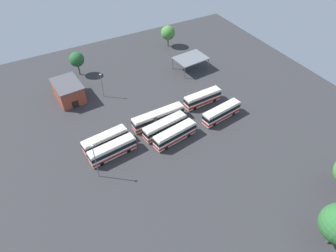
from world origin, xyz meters
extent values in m
plane|color=#333335|center=(0.00, 0.00, 0.00)|extent=(107.69, 107.69, 0.00)
cube|color=silver|center=(-14.49, -1.32, 1.89)|extent=(11.22, 3.75, 3.18)
cube|color=beige|center=(-14.49, -1.32, 3.55)|extent=(10.76, 3.50, 0.14)
cube|color=black|center=(-14.49, -1.32, 2.40)|extent=(11.28, 3.79, 1.02)
cube|color=red|center=(-14.49, -1.32, 1.00)|extent=(11.28, 3.79, 0.64)
cube|color=black|center=(-9.01, -0.72, 2.50)|extent=(0.29, 2.09, 1.17)
cylinder|color=black|center=(-11.23, 0.22, 0.50)|extent=(1.03, 0.41, 1.00)
cylinder|color=black|center=(-10.97, -2.12, 0.50)|extent=(1.03, 0.41, 1.00)
cylinder|color=black|center=(-18.01, -0.53, 0.50)|extent=(1.03, 0.41, 1.00)
cylinder|color=black|center=(-17.76, -2.87, 0.50)|extent=(1.03, 0.41, 1.00)
cube|color=silver|center=(-14.85, 2.33, 1.89)|extent=(11.04, 3.77, 3.18)
cube|color=beige|center=(-14.85, 2.33, 3.55)|extent=(10.59, 3.52, 0.14)
cube|color=black|center=(-14.85, 2.33, 2.40)|extent=(11.10, 3.81, 1.02)
cube|color=red|center=(-14.85, 2.33, 1.00)|extent=(11.10, 3.81, 0.64)
cube|color=black|center=(-9.47, 2.95, 2.50)|extent=(0.30, 2.09, 1.17)
cylinder|color=black|center=(-11.65, 3.88, 0.50)|extent=(1.03, 0.41, 1.00)
cylinder|color=black|center=(-11.39, 1.54, 0.50)|extent=(1.03, 0.41, 1.00)
cylinder|color=black|center=(-18.32, 3.12, 0.50)|extent=(1.03, 0.41, 1.00)
cylinder|color=black|center=(-18.05, 0.78, 0.50)|extent=(1.03, 0.41, 1.00)
cube|color=silver|center=(0.37, -3.81, 1.89)|extent=(11.37, 4.23, 3.18)
cube|color=beige|center=(0.37, -3.81, 3.55)|extent=(10.90, 3.96, 0.14)
cube|color=black|center=(0.37, -3.81, 2.40)|extent=(11.43, 4.27, 1.02)
cube|color=red|center=(0.37, -3.81, 1.00)|extent=(11.43, 4.27, 0.64)
cube|color=black|center=(5.87, -2.96, 2.50)|extent=(0.38, 2.08, 1.17)
cylinder|color=black|center=(3.59, -2.12, 0.50)|extent=(1.03, 0.45, 1.00)
cylinder|color=black|center=(3.95, -4.45, 0.50)|extent=(1.03, 0.45, 1.00)
cylinder|color=black|center=(-3.21, -3.18, 0.50)|extent=(1.03, 0.45, 1.00)
cylinder|color=black|center=(-2.85, -5.50, 0.50)|extent=(1.03, 0.45, 1.00)
cube|color=silver|center=(-0.34, -0.13, 1.89)|extent=(11.74, 4.01, 3.18)
cube|color=beige|center=(-0.34, -0.13, 3.55)|extent=(11.26, 3.75, 0.14)
cube|color=black|center=(-0.34, -0.13, 2.40)|extent=(11.81, 4.06, 1.02)
cube|color=red|center=(-0.34, -0.13, 1.00)|extent=(11.81, 4.06, 0.64)
cube|color=black|center=(5.38, 0.61, 2.50)|extent=(0.33, 2.09, 1.17)
cylinder|color=black|center=(3.05, 1.50, 0.50)|extent=(1.03, 0.43, 1.00)
cylinder|color=black|center=(3.35, -0.84, 0.50)|extent=(1.03, 0.43, 1.00)
cylinder|color=black|center=(-4.03, 0.58, 0.50)|extent=(1.03, 0.43, 1.00)
cylinder|color=black|center=(-3.72, -1.75, 0.50)|extent=(1.03, 0.43, 1.00)
cube|color=silver|center=(-0.17, 3.70, 1.89)|extent=(13.89, 2.90, 3.18)
cube|color=beige|center=(-0.17, 3.70, 3.55)|extent=(13.33, 2.68, 0.14)
cube|color=black|center=(-0.17, 3.70, 2.40)|extent=(13.96, 2.94, 1.02)
cube|color=red|center=(-0.17, 3.70, 1.00)|extent=(13.96, 2.94, 0.64)
cube|color=black|center=(6.76, 3.87, 2.50)|extent=(0.11, 2.10, 1.17)
cube|color=#47474C|center=(-1.69, 3.67, 1.89)|extent=(0.96, 2.63, 3.06)
cylinder|color=black|center=(4.09, 4.99, 0.50)|extent=(1.01, 0.32, 1.00)
cylinder|color=black|center=(4.15, 2.63, 0.50)|extent=(1.01, 0.32, 1.00)
cylinder|color=black|center=(-4.48, 4.78, 0.50)|extent=(1.01, 0.32, 1.00)
cylinder|color=black|center=(-4.43, 2.42, 0.50)|extent=(1.01, 0.32, 1.00)
cube|color=silver|center=(14.99, -2.53, 1.89)|extent=(11.36, 4.07, 3.18)
cube|color=beige|center=(14.99, -2.53, 3.55)|extent=(10.89, 3.81, 0.14)
cube|color=black|center=(14.99, -2.53, 2.40)|extent=(11.42, 4.12, 1.02)
cube|color=red|center=(14.99, -2.53, 1.00)|extent=(11.42, 4.12, 0.64)
cube|color=black|center=(20.50, -1.76, 2.50)|extent=(0.35, 2.09, 1.17)
cylinder|color=black|center=(18.24, -0.89, 0.50)|extent=(1.03, 0.44, 1.00)
cylinder|color=black|center=(18.56, -3.22, 0.50)|extent=(1.03, 0.44, 1.00)
cylinder|color=black|center=(11.42, -1.84, 0.50)|extent=(1.03, 0.44, 1.00)
cylinder|color=black|center=(11.74, -4.17, 0.50)|extent=(1.03, 0.44, 1.00)
cube|color=silver|center=(14.13, 4.96, 1.89)|extent=(10.75, 2.95, 3.18)
cube|color=beige|center=(14.13, 4.96, 3.55)|extent=(10.32, 2.73, 0.14)
cube|color=black|center=(14.13, 4.96, 2.40)|extent=(10.81, 2.99, 1.02)
cube|color=red|center=(14.13, 4.96, 1.00)|extent=(10.81, 2.99, 0.64)
cube|color=black|center=(19.47, 5.15, 2.50)|extent=(0.14, 2.10, 1.17)
cylinder|color=black|center=(17.39, 6.26, 0.50)|extent=(1.01, 0.34, 1.00)
cylinder|color=black|center=(17.47, 3.90, 0.50)|extent=(1.01, 0.34, 1.00)
cylinder|color=black|center=(10.78, 6.01, 0.50)|extent=(1.01, 0.34, 1.00)
cylinder|color=black|center=(10.87, 3.66, 0.50)|extent=(1.01, 0.34, 1.00)
cube|color=#99422D|center=(-17.25, 24.69, 2.46)|extent=(7.11, 9.66, 4.91)
cube|color=#4C4C51|center=(-17.25, 24.69, 5.09)|extent=(7.53, 10.24, 0.36)
cube|color=black|center=(-16.94, 20.07, 1.10)|extent=(1.80, 0.18, 2.20)
cube|color=slate|center=(20.66, 21.73, 3.97)|extent=(10.34, 7.93, 0.20)
cylinder|color=#59595B|center=(24.95, 25.37, 1.93)|extent=(0.20, 0.20, 3.87)
cylinder|color=#59595B|center=(25.51, 18.87, 1.93)|extent=(0.20, 0.20, 3.87)
cylinder|color=#59595B|center=(15.82, 24.58, 1.93)|extent=(0.20, 0.20, 3.87)
cylinder|color=#59595B|center=(16.37, 18.08, 1.93)|extent=(0.20, 0.20, 3.87)
cylinder|color=slate|center=(-19.35, -5.49, 4.62)|extent=(0.16, 0.16, 9.25)
cube|color=silver|center=(-19.35, -5.49, 9.43)|extent=(0.56, 0.28, 0.20)
cylinder|color=slate|center=(-8.55, 21.16, 3.60)|extent=(0.16, 0.16, 7.19)
cube|color=silver|center=(-8.55, 21.16, 7.37)|extent=(0.56, 0.28, 0.20)
cylinder|color=brown|center=(11.53, -39.61, 1.72)|extent=(0.44, 0.44, 3.44)
cylinder|color=brown|center=(21.81, 38.53, 1.49)|extent=(0.44, 0.44, 2.98)
sphere|color=#478438|center=(21.81, 38.53, 5.05)|extent=(4.89, 4.89, 4.89)
cylinder|color=brown|center=(-11.18, 35.58, 1.73)|extent=(0.44, 0.44, 3.46)
sphere|color=#235B2D|center=(-11.18, 35.58, 5.36)|extent=(4.46, 4.46, 4.46)
camera|label=1|loc=(-26.19, -48.78, 52.52)|focal=32.63mm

